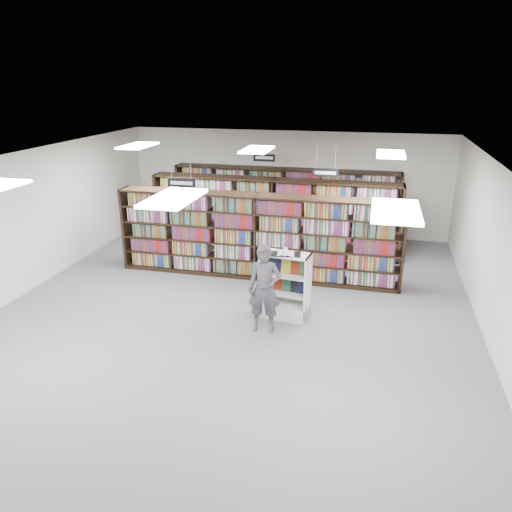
% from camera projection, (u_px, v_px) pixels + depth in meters
% --- Properties ---
extents(floor, '(12.00, 12.00, 0.00)m').
position_uv_depth(floor, '(235.00, 310.00, 10.76)').
color(floor, '#56565C').
rests_on(floor, ground).
extents(ceiling, '(10.00, 12.00, 0.10)m').
position_uv_depth(ceiling, '(233.00, 161.00, 9.67)').
color(ceiling, white).
rests_on(ceiling, wall_back).
extents(wall_back, '(10.00, 0.10, 3.20)m').
position_uv_depth(wall_back, '(287.00, 183.00, 15.70)').
color(wall_back, silver).
rests_on(wall_back, ground).
extents(wall_front, '(10.00, 0.10, 3.20)m').
position_uv_depth(wall_front, '(61.00, 430.00, 4.73)').
color(wall_front, silver).
rests_on(wall_front, ground).
extents(wall_left, '(0.10, 12.00, 3.20)m').
position_uv_depth(wall_left, '(23.00, 224.00, 11.32)').
color(wall_left, silver).
rests_on(wall_left, ground).
extents(wall_right, '(0.10, 12.00, 3.20)m').
position_uv_depth(wall_right, '(497.00, 260.00, 9.11)').
color(wall_right, silver).
rests_on(wall_right, ground).
extents(bookshelf_row_near, '(7.00, 0.60, 2.10)m').
position_uv_depth(bookshelf_row_near, '(257.00, 237.00, 12.23)').
color(bookshelf_row_near, black).
rests_on(bookshelf_row_near, floor).
extents(bookshelf_row_mid, '(7.00, 0.60, 2.10)m').
position_uv_depth(bookshelf_row_mid, '(273.00, 216.00, 14.06)').
color(bookshelf_row_mid, black).
rests_on(bookshelf_row_mid, floor).
extents(bookshelf_row_far, '(7.00, 0.60, 2.10)m').
position_uv_depth(bookshelf_row_far, '(284.00, 202.00, 15.62)').
color(bookshelf_row_far, black).
rests_on(bookshelf_row_far, floor).
extents(aisle_sign_left, '(0.65, 0.02, 0.80)m').
position_uv_depth(aisle_sign_left, '(181.00, 182.00, 11.15)').
color(aisle_sign_left, '#B2B2B7').
rests_on(aisle_sign_left, ceiling).
extents(aisle_sign_right, '(0.65, 0.02, 0.80)m').
position_uv_depth(aisle_sign_right, '(325.00, 172.00, 12.31)').
color(aisle_sign_right, '#B2B2B7').
rests_on(aisle_sign_right, ceiling).
extents(aisle_sign_center, '(0.65, 0.02, 0.80)m').
position_uv_depth(aisle_sign_center, '(264.00, 157.00, 14.58)').
color(aisle_sign_center, '#B2B2B7').
rests_on(aisle_sign_center, ceiling).
extents(troffer_front_center, '(0.60, 1.20, 0.04)m').
position_uv_depth(troffer_front_center, '(174.00, 198.00, 6.95)').
color(troffer_front_center, white).
rests_on(troffer_front_center, ceiling).
extents(troffer_front_right, '(0.60, 1.20, 0.04)m').
position_uv_depth(troffer_front_right, '(396.00, 211.00, 6.28)').
color(troffer_front_right, white).
rests_on(troffer_front_right, ceiling).
extents(troffer_back_left, '(0.60, 1.20, 0.04)m').
position_uv_depth(troffer_back_left, '(138.00, 146.00, 12.18)').
color(troffer_back_left, white).
rests_on(troffer_back_left, ceiling).
extents(troffer_back_center, '(0.60, 1.20, 0.04)m').
position_uv_depth(troffer_back_center, '(257.00, 150.00, 11.52)').
color(troffer_back_center, white).
rests_on(troffer_back_center, ceiling).
extents(troffer_back_right, '(0.60, 1.20, 0.04)m').
position_uv_depth(troffer_back_right, '(391.00, 154.00, 10.85)').
color(troffer_back_right, white).
rests_on(troffer_back_right, ceiling).
extents(endcap_display, '(1.05, 0.61, 1.40)m').
position_uv_depth(endcap_display, '(285.00, 295.00, 10.36)').
color(endcap_display, silver).
rests_on(endcap_display, floor).
extents(open_book, '(0.62, 0.41, 0.13)m').
position_uv_depth(open_book, '(285.00, 253.00, 9.96)').
color(open_book, black).
rests_on(open_book, endcap_display).
extents(shopper, '(0.68, 0.49, 1.76)m').
position_uv_depth(shopper, '(264.00, 289.00, 9.65)').
color(shopper, '#4A454F').
rests_on(shopper, floor).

